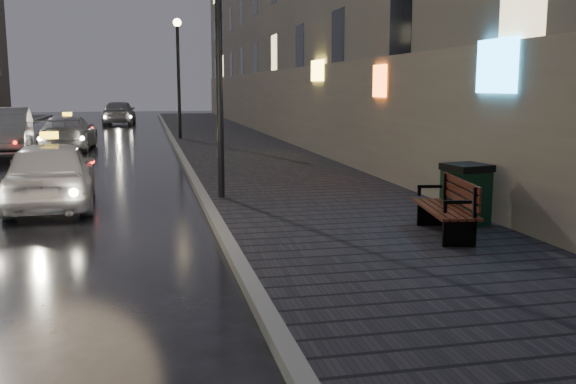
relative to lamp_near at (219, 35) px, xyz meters
name	(u,v)px	position (x,y,z in m)	size (l,w,h in m)	color
ground	(123,301)	(-1.85, -6.00, -3.49)	(120.00, 120.00, 0.00)	black
sidewalk	(228,141)	(2.05, 15.00, -3.41)	(4.60, 58.00, 0.15)	black
curb	(173,142)	(-0.35, 15.00, -3.41)	(0.20, 58.00, 0.15)	slate
building_near	(280,5)	(5.25, 19.00, 3.01)	(1.80, 50.00, 13.00)	#605B54
lamp_near	(219,35)	(0.00, 0.00, 0.00)	(0.36, 0.36, 5.28)	black
lamp_far	(178,63)	(0.00, 16.00, 0.00)	(0.36, 0.36, 5.28)	black
bench	(449,207)	(3.07, -4.34, -2.89)	(0.89, 1.83, 0.90)	black
trash_bin	(466,193)	(3.75, -3.57, -2.82)	(0.78, 0.78, 1.02)	black
taxi_near	(51,173)	(-3.44, 0.36, -2.78)	(1.67, 4.15, 1.41)	silver
car_left_mid	(2,132)	(-6.52, 11.11, -2.63)	(1.82, 5.23, 1.72)	gray
taxi_mid	(68,133)	(-4.51, 13.18, -2.82)	(1.86, 4.58, 1.33)	#B8B9BF
car_far	(119,112)	(-3.17, 30.16, -2.68)	(1.91, 4.74, 1.62)	#94939A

